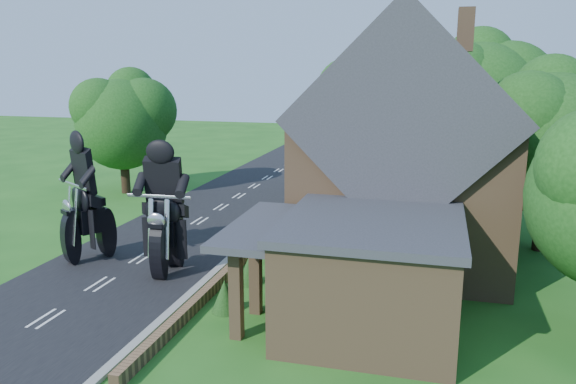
% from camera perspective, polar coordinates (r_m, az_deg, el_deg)
% --- Properties ---
extents(ground, '(120.00, 120.00, 0.00)m').
position_cam_1_polar(ground, '(22.05, -18.53, -8.90)').
color(ground, '#1F5819').
rests_on(ground, ground).
extents(road, '(7.00, 80.00, 0.02)m').
position_cam_1_polar(road, '(22.05, -18.53, -8.88)').
color(road, black).
rests_on(road, ground).
extents(kerb, '(0.30, 80.00, 0.12)m').
position_cam_1_polar(kerb, '(20.32, -9.77, -10.09)').
color(kerb, gray).
rests_on(kerb, ground).
extents(garden_wall, '(0.30, 22.00, 0.40)m').
position_cam_1_polar(garden_wall, '(24.40, -3.48, -5.66)').
color(garden_wall, brown).
rests_on(garden_wall, ground).
extents(house, '(9.54, 8.64, 10.24)m').
position_cam_1_polar(house, '(23.26, 11.85, 3.69)').
color(house, brown).
rests_on(house, ground).
extents(annex, '(7.05, 5.94, 3.44)m').
position_cam_1_polar(annex, '(17.36, 8.04, -7.99)').
color(annex, brown).
rests_on(annex, ground).
extents(tree_house_right, '(6.51, 6.00, 8.40)m').
position_cam_1_polar(tree_house_right, '(26.18, 25.92, 5.54)').
color(tree_house_right, black).
rests_on(tree_house_right, ground).
extents(tree_behind_house, '(7.81, 7.20, 10.08)m').
position_cam_1_polar(tree_behind_house, '(33.23, 19.50, 9.13)').
color(tree_behind_house, black).
rests_on(tree_behind_house, ground).
extents(tree_behind_left, '(6.94, 6.40, 9.16)m').
position_cam_1_polar(tree_behind_left, '(34.33, 9.14, 8.94)').
color(tree_behind_left, black).
rests_on(tree_behind_left, ground).
extents(tree_far_road, '(6.08, 5.60, 7.84)m').
position_cam_1_polar(tree_far_road, '(36.32, -15.95, 7.40)').
color(tree_far_road, black).
rests_on(tree_far_road, ground).
extents(shrub_a, '(0.90, 0.90, 1.10)m').
position_cam_1_polar(shrub_a, '(18.68, -6.44, -10.44)').
color(shrub_a, '#153912').
rests_on(shrub_a, ground).
extents(shrub_b, '(0.90, 0.90, 1.10)m').
position_cam_1_polar(shrub_b, '(20.86, -3.93, -7.88)').
color(shrub_b, '#153912').
rests_on(shrub_b, ground).
extents(shrub_c, '(0.90, 0.90, 1.10)m').
position_cam_1_polar(shrub_c, '(23.10, -1.92, -5.79)').
color(shrub_c, '#153912').
rests_on(shrub_c, ground).
extents(shrub_d, '(0.90, 0.90, 1.10)m').
position_cam_1_polar(shrub_d, '(27.71, 1.09, -2.64)').
color(shrub_d, '#153912').
rests_on(shrub_d, ground).
extents(shrub_e, '(0.90, 0.90, 1.10)m').
position_cam_1_polar(shrub_e, '(30.07, 2.23, -1.42)').
color(shrub_e, '#153912').
rests_on(shrub_e, ground).
extents(shrub_f, '(0.90, 0.90, 1.10)m').
position_cam_1_polar(shrub_f, '(32.44, 3.21, -0.39)').
color(shrub_f, '#153912').
rests_on(shrub_f, ground).
extents(motorcycle_lead, '(0.49, 1.70, 1.57)m').
position_cam_1_polar(motorcycle_lead, '(22.24, -12.16, -6.18)').
color(motorcycle_lead, black).
rests_on(motorcycle_lead, ground).
extents(motorcycle_follow, '(1.28, 1.71, 1.62)m').
position_cam_1_polar(motorcycle_follow, '(24.58, -19.52, -4.76)').
color(motorcycle_follow, black).
rests_on(motorcycle_follow, ground).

